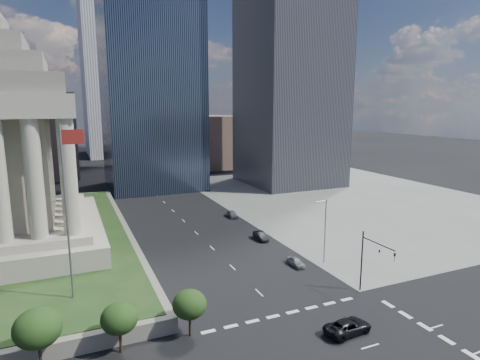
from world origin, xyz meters
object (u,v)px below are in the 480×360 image
traffic_signal_ne (372,256)px  pickup_truck (348,327)px  parked_sedan_far (232,214)px  parked_sedan_mid (261,236)px  flagpole (67,203)px  street_lamp_north (324,228)px  parked_sedan_near (296,262)px

traffic_signal_ne → pickup_truck: bearing=-144.0°
pickup_truck → parked_sedan_far: (5.94, 46.54, -0.02)m
traffic_signal_ne → parked_sedan_mid: size_ratio=1.89×
traffic_signal_ne → pickup_truck: (-8.03, -5.83, -4.51)m
flagpole → pickup_truck: flagpole is taller
traffic_signal_ne → flagpole: bearing=163.3°
street_lamp_north → parked_sedan_mid: 15.07m
flagpole → street_lamp_north: bearing=1.6°
parked_sedan_near → parked_sedan_mid: 12.95m
parked_sedan_mid → traffic_signal_ne: bearing=-80.9°
parked_sedan_mid → parked_sedan_far: parked_sedan_far is taller
parked_sedan_near → parked_sedan_far: (1.41, 28.63, 0.09)m
traffic_signal_ne → parked_sedan_far: bearing=92.9°
parked_sedan_mid → parked_sedan_near: bearing=-90.0°
traffic_signal_ne → parked_sedan_mid: traffic_signal_ne is taller
parked_sedan_mid → parked_sedan_far: size_ratio=1.00×
flagpole → parked_sedan_far: (32.24, 30.41, -12.39)m
pickup_truck → parked_sedan_mid: (5.04, 30.85, -0.05)m
street_lamp_north → pickup_truck: (-8.85, -17.14, -4.92)m
parked_sedan_mid → pickup_truck: bearing=-97.0°
parked_sedan_near → parked_sedan_mid: parked_sedan_mid is taller
street_lamp_north → parked_sedan_far: 29.96m
traffic_signal_ne → parked_sedan_near: 13.40m
pickup_truck → street_lamp_north: bearing=-32.7°
traffic_signal_ne → street_lamp_north: (0.83, 11.30, 0.41)m
pickup_truck → parked_sedan_near: pickup_truck is taller
flagpole → parked_sedan_far: 46.02m
street_lamp_north → parked_sedan_far: street_lamp_north is taller
pickup_truck → parked_sedan_mid: pickup_truck is taller
traffic_signal_ne → parked_sedan_far: 41.02m
flagpole → pickup_truck: (26.30, -16.14, -12.37)m
flagpole → street_lamp_north: (35.16, 1.00, -7.45)m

